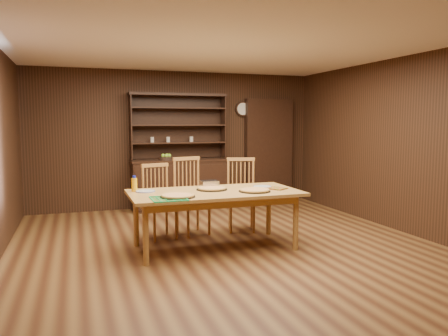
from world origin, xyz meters
name	(u,v)px	position (x,y,z in m)	size (l,w,h in m)	color
floor	(228,247)	(0.00, 0.00, 0.00)	(6.00, 6.00, 0.00)	brown
room_shell	(228,127)	(0.00, 0.00, 1.58)	(6.00, 6.00, 6.00)	white
china_hutch	(180,177)	(0.00, 2.75, 0.60)	(1.84, 0.52, 2.17)	black
doorway	(268,151)	(1.90, 2.90, 1.05)	(1.00, 0.18, 2.10)	black
wall_clock	(243,109)	(1.35, 2.96, 1.90)	(0.30, 0.05, 0.30)	black
dining_table	(215,196)	(-0.17, 0.03, 0.68)	(2.17, 1.09, 0.75)	#A8783A
chair_left	(158,199)	(-0.77, 0.81, 0.56)	(0.52, 0.50, 1.05)	#BF8441
chair_center	(190,193)	(-0.28, 0.89, 0.60)	(0.56, 0.54, 1.12)	#BF8441
chair_right	(241,192)	(0.51, 0.85, 0.58)	(0.55, 0.54, 1.09)	#BF8441
pizza_left	(178,196)	(-0.73, -0.26, 0.77)	(0.42, 0.42, 0.04)	black
pizza_right	(255,190)	(0.30, -0.17, 0.77)	(0.41, 0.41, 0.04)	black
pizza_center	(212,188)	(-0.17, 0.15, 0.77)	(0.41, 0.41, 0.04)	black
cooling_rack	(169,198)	(-0.85, -0.35, 0.76)	(0.39, 0.39, 0.02)	#0DAE55
plate_left	(145,191)	(-1.03, 0.26, 0.76)	(0.25, 0.25, 0.02)	silver
plate_right	(262,187)	(0.55, 0.14, 0.76)	(0.25, 0.25, 0.02)	silver
foil_dish	(209,184)	(-0.14, 0.37, 0.80)	(0.23, 0.17, 0.09)	white
juice_bottle	(134,184)	(-1.15, 0.34, 0.84)	(0.07, 0.07, 0.20)	#FFB00D
pot_holder_a	(277,188)	(0.67, -0.07, 0.76)	(0.21, 0.21, 0.02)	#B12214
pot_holder_b	(269,188)	(0.58, 0.00, 0.76)	(0.19, 0.19, 0.01)	#B12214
fruit_bowl	(166,157)	(-0.27, 2.69, 0.99)	(0.26, 0.26, 0.12)	black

